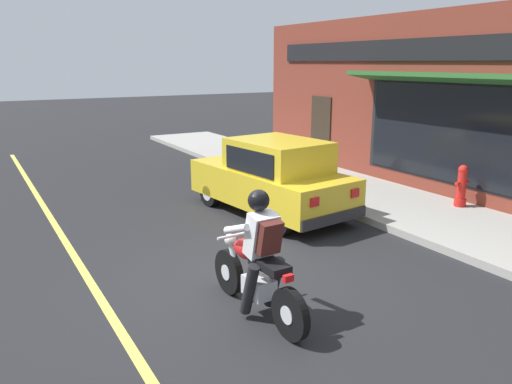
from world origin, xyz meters
TOP-DOWN VIEW (x-y plane):
  - ground_plane at (0.00, 0.00)m, footprint 80.00×80.00m
  - sidewalk_curb at (4.77, 3.00)m, footprint 2.60×22.00m
  - lane_stripe at (-1.80, 3.00)m, footprint 0.12×19.80m
  - storefront_building at (6.30, 2.65)m, footprint 1.25×11.92m
  - motorcycle_with_rider at (-0.20, -0.94)m, footprint 0.56×2.02m
  - car_hatchback at (2.25, 2.63)m, footprint 2.06×3.94m
  - fire_hydrant at (5.70, 0.70)m, footprint 0.36×0.24m
  - traffic_cone at (4.60, 4.20)m, footprint 0.36×0.36m

SIDE VIEW (x-z plane):
  - ground_plane at x=0.00m, z-range 0.00..0.00m
  - lane_stripe at x=-1.80m, z-range 0.00..0.01m
  - sidewalk_curb at x=4.77m, z-range 0.00..0.14m
  - traffic_cone at x=4.60m, z-range 0.13..0.73m
  - fire_hydrant at x=5.70m, z-range 0.13..1.01m
  - motorcycle_with_rider at x=-0.20m, z-range -0.13..1.49m
  - car_hatchback at x=2.25m, z-range -0.02..1.55m
  - storefront_building at x=6.30m, z-range 0.01..4.21m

